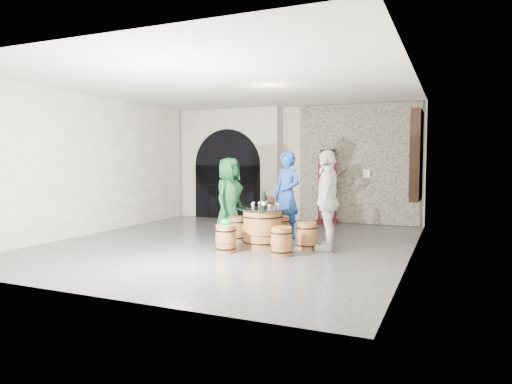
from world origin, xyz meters
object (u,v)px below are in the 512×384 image
at_px(person_white, 327,200).
at_px(wine_bottle_right, 265,201).
at_px(barrel_stool_near_right, 282,241).
at_px(barrel_stool_far, 281,228).
at_px(side_barrel, 272,210).
at_px(person_green, 229,199).
at_px(person_blue, 287,195).
at_px(corking_press, 328,181).
at_px(barrel_table, 263,228).
at_px(barrel_stool_near_left, 226,239).
at_px(wine_bottle_center, 264,202).
at_px(barrel_stool_right, 307,236).
at_px(wine_bottle_left, 263,201).
at_px(barrel_stool_left, 236,229).

distance_m(person_white, wine_bottle_right, 1.26).
distance_m(barrel_stool_near_right, person_white, 1.23).
height_order(barrel_stool_far, side_barrel, side_barrel).
distance_m(person_green, person_blue, 1.27).
bearing_deg(side_barrel, wine_bottle_right, -70.86).
distance_m(person_blue, corking_press, 2.58).
bearing_deg(barrel_table, person_green, 152.52).
xyz_separation_m(barrel_stool_near_left, person_white, (1.65, 0.97, 0.69)).
relative_size(barrel_table, barrel_stool_near_left, 1.94).
bearing_deg(corking_press, barrel_stool_near_right, -95.09).
height_order(barrel_stool_near_left, wine_bottle_center, wine_bottle_center).
height_order(barrel_stool_right, corking_press, corking_press).
bearing_deg(person_white, person_green, -107.84).
bearing_deg(barrel_stool_right, wine_bottle_center, -163.35).
xyz_separation_m(person_white, wine_bottle_left, (-1.26, -0.11, -0.05)).
bearing_deg(person_blue, person_green, -125.94).
height_order(barrel_table, person_blue, person_blue).
bearing_deg(corking_press, wine_bottle_right, -104.54).
bearing_deg(barrel_stool_far, wine_bottle_right, -96.65).
distance_m(barrel_table, person_blue, 1.33).
height_order(barrel_table, barrel_stool_near_left, barrel_table).
distance_m(wine_bottle_right, side_barrel, 3.37).
height_order(barrel_stool_left, person_blue, person_blue).
height_order(wine_bottle_right, corking_press, corking_press).
bearing_deg(person_blue, wine_bottle_right, -73.80).
bearing_deg(barrel_stool_left, person_green, 152.52).
height_order(barrel_stool_right, wine_bottle_right, wine_bottle_right).
relative_size(person_white, wine_bottle_left, 5.82).
bearing_deg(barrel_stool_far, barrel_stool_left, -150.51).
relative_size(barrel_stool_near_left, wine_bottle_left, 1.58).
xyz_separation_m(barrel_stool_left, person_white, (2.01, -0.20, 0.69)).
distance_m(side_barrel, corking_press, 1.70).
distance_m(barrel_stool_far, person_white, 1.52).
xyz_separation_m(wine_bottle_left, wine_bottle_right, (-0.00, 0.09, 0.00)).
xyz_separation_m(barrel_stool_left, wine_bottle_right, (0.75, -0.22, 0.64)).
xyz_separation_m(barrel_stool_far, corking_press, (0.26, 2.89, 0.90)).
bearing_deg(barrel_stool_near_left, barrel_stool_near_right, 8.42).
xyz_separation_m(barrel_stool_left, side_barrel, (-0.34, 2.92, 0.09)).
relative_size(person_white, side_barrel, 2.75).
height_order(barrel_stool_near_left, wine_bottle_left, wine_bottle_left).
bearing_deg(wine_bottle_left, person_green, 156.54).
height_order(barrel_table, barrel_stool_far, barrel_table).
distance_m(barrel_stool_near_left, side_barrel, 4.15).
height_order(wine_bottle_right, side_barrel, wine_bottle_right).
relative_size(barrel_table, barrel_stool_far, 1.94).
relative_size(barrel_stool_near_left, person_blue, 0.27).
relative_size(barrel_stool_left, person_white, 0.27).
bearing_deg(person_green, barrel_stool_near_left, -151.49).
height_order(barrel_stool_left, barrel_stool_near_right, same).
xyz_separation_m(barrel_stool_right, barrel_stool_near_left, (-1.28, -0.91, 0.00)).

